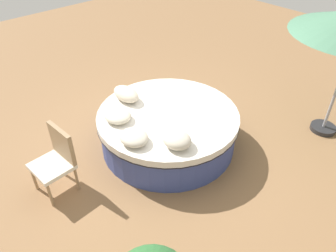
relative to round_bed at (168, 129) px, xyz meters
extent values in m
plane|color=olive|center=(0.00, 0.00, -0.33)|extent=(16.00, 16.00, 0.00)
cylinder|color=#38478C|center=(0.00, 0.00, -0.07)|extent=(2.20, 2.20, 0.52)
cylinder|color=black|center=(0.00, 0.00, 0.19)|extent=(2.28, 2.28, 0.01)
cylinder|color=silver|center=(0.00, 0.00, 0.25)|extent=(2.27, 2.27, 0.12)
ellipsoid|color=beige|center=(0.77, 0.24, 0.42)|extent=(0.54, 0.32, 0.22)
ellipsoid|color=beige|center=(0.39, 0.69, 0.39)|extent=(0.44, 0.39, 0.16)
ellipsoid|color=beige|center=(-0.20, 0.83, 0.39)|extent=(0.44, 0.39, 0.16)
ellipsoid|color=beige|center=(-0.66, 0.44, 0.41)|extent=(0.43, 0.37, 0.20)
cylinder|color=#997A56|center=(0.11, 2.06, -0.12)|extent=(0.04, 0.04, 0.42)
cylinder|color=#997A56|center=(0.55, 2.09, -0.12)|extent=(0.04, 0.04, 0.42)
cylinder|color=#997A56|center=(0.13, 1.64, -0.12)|extent=(0.04, 0.04, 0.42)
cylinder|color=#997A56|center=(0.57, 1.67, -0.12)|extent=(0.04, 0.04, 0.42)
cube|color=silver|center=(0.34, 1.86, 0.12)|extent=(0.55, 0.53, 0.06)
cube|color=#997A56|center=(0.35, 1.64, 0.40)|extent=(0.52, 0.09, 0.50)
cylinder|color=#262628|center=(-1.59, -2.32, -0.29)|extent=(0.44, 0.44, 0.08)
camera|label=1|loc=(-3.14, 2.88, 3.29)|focal=34.95mm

